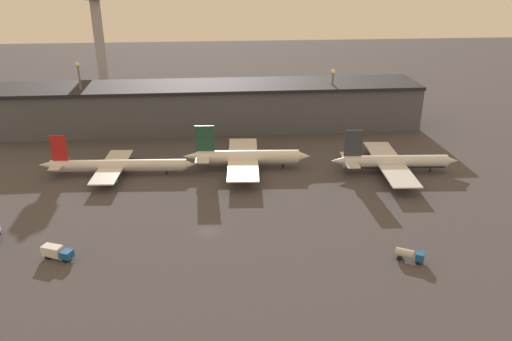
# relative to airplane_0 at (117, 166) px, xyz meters

# --- Properties ---
(ground) EXTENTS (600.00, 600.00, 0.00)m
(ground) POSITION_rel_airplane_0_xyz_m (27.66, -36.83, -3.01)
(ground) COLOR #423F44
(terminal_building) EXTENTS (160.61, 23.09, 17.18)m
(terminal_building) POSITION_rel_airplane_0_xyz_m (27.66, 43.12, 5.64)
(terminal_building) COLOR #4C515B
(terminal_building) RESTS_ON ground
(airplane_0) EXTENTS (47.70, 27.38, 12.80)m
(airplane_0) POSITION_rel_airplane_0_xyz_m (0.00, 0.00, 0.00)
(airplane_0) COLOR silver
(airplane_0) RESTS_ON ground
(airplane_1) EXTENTS (40.06, 36.45, 14.20)m
(airplane_1) POSITION_rel_airplane_0_xyz_m (39.53, 1.46, 0.74)
(airplane_1) COLOR white
(airplane_1) RESTS_ON ground
(airplane_2) EXTENTS (39.60, 37.02, 13.79)m
(airplane_2) POSITION_rel_airplane_0_xyz_m (84.30, -5.27, 0.42)
(airplane_2) COLOR silver
(airplane_2) RESTS_ON ground
(service_vehicle_0) EXTENTS (7.31, 4.70, 2.96)m
(service_vehicle_0) POSITION_rel_airplane_0_xyz_m (-5.46, -45.88, -1.32)
(service_vehicle_0) COLOR #195199
(service_vehicle_0) RESTS_ON ground
(service_vehicle_1) EXTENTS (6.24, 4.70, 2.61)m
(service_vehicle_1) POSITION_rel_airplane_0_xyz_m (71.47, -53.28, -1.45)
(service_vehicle_1) COLOR #195199
(service_vehicle_1) RESTS_ON ground
(lamp_post_0) EXTENTS (1.80, 1.80, 27.03)m
(lamp_post_0) POSITION_rel_airplane_0_xyz_m (-17.78, 39.06, 14.01)
(lamp_post_0) COLOR slate
(lamp_post_0) RESTS_ON ground
(lamp_post_1) EXTENTS (1.80, 1.80, 22.75)m
(lamp_post_1) POSITION_rel_airplane_0_xyz_m (74.56, 39.06, 11.65)
(lamp_post_1) COLOR slate
(lamp_post_1) RESTS_ON ground
(control_tower) EXTENTS (9.00, 9.00, 51.13)m
(control_tower) POSITION_rel_airplane_0_xyz_m (-20.40, 90.43, 26.34)
(control_tower) COLOR #99999E
(control_tower) RESTS_ON ground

